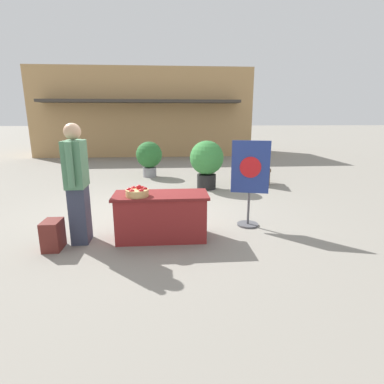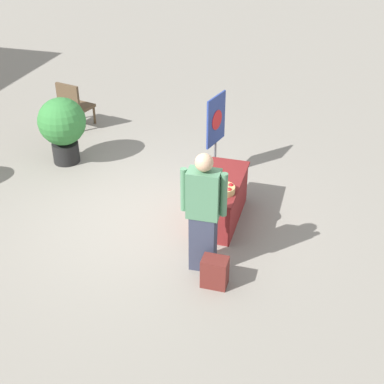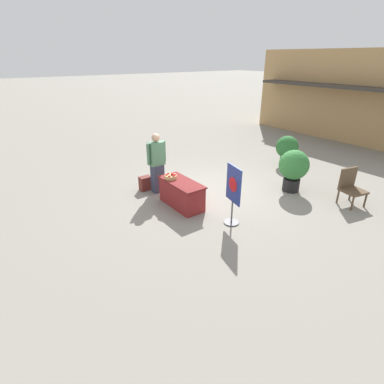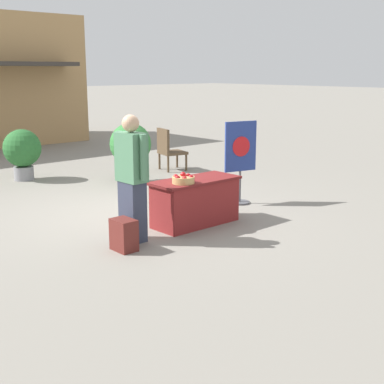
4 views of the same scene
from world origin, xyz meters
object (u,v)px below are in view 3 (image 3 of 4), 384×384
Objects in this scene: backpack at (145,183)px; person_visitor at (157,163)px; display_table at (182,194)px; potted_plant_far_right at (294,167)px; poster_board at (233,193)px; potted_plant_far_left at (287,148)px; apple_basket at (171,176)px; patio_chair at (351,186)px.

person_visitor is at bearing 37.15° from backpack.
display_table is 3.35× the size of backpack.
potted_plant_far_right is (2.60, 3.48, 0.52)m from backpack.
poster_board reaches higher than backpack.
poster_board reaches higher than potted_plant_far_left.
apple_basket is 4.81m from patio_chair.
apple_basket is 3.60m from potted_plant_far_right.
potted_plant_far_right is at bearing -48.05° from potted_plant_far_left.
apple_basket is 0.87m from person_visitor.
potted_plant_far_left is (-1.94, 4.50, -0.17)m from poster_board.
apple_basket is 0.19× the size of person_visitor.
poster_board is at bearing 8.53° from person_visitor.
potted_plant_far_right is at bearing -157.95° from poster_board.
backpack is (-0.32, -0.25, -0.68)m from person_visitor.
person_visitor is 5.03m from potted_plant_far_left.
display_table is at bearing 10.53° from backpack.
apple_basket is 0.23× the size of poster_board.
potted_plant_far_right reaches higher than display_table.
potted_plant_far_left is at bearing 131.95° from potted_plant_far_right.
backpack is at bearing -101.20° from potted_plant_far_left.
person_visitor reaches higher than display_table.
potted_plant_far_left is at bearing -142.36° from poster_board.
person_visitor is 2.70m from poster_board.
person_visitor is at bearing -65.49° from poster_board.
poster_board is at bearing -66.62° from potted_plant_far_left.
patio_chair is at bearing 55.74° from display_table.
potted_plant_far_left is 0.88× the size of potted_plant_far_right.
person_visitor is at bearing 174.99° from apple_basket.
person_visitor is 1.77× the size of patio_chair.
potted_plant_far_left is (-3.02, 1.21, 0.12)m from patio_chair.
potted_plant_far_left is at bearing 80.18° from person_visitor.
display_table is 0.54m from apple_basket.
person_visitor is 1.20× the size of poster_board.
backpack is 0.43× the size of patio_chair.
person_visitor is 4.14× the size of backpack.
backpack is (-1.18, -0.17, -0.55)m from apple_basket.
display_table is 4.52m from patio_chair.
potted_plant_far_left reaches higher than apple_basket.
potted_plant_far_right is (1.57, -1.74, 0.09)m from potted_plant_far_left.
potted_plant_far_right reaches higher than backpack.
apple_basket is at bearing -113.62° from patio_chair.
display_table is at bearing 18.30° from apple_basket.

